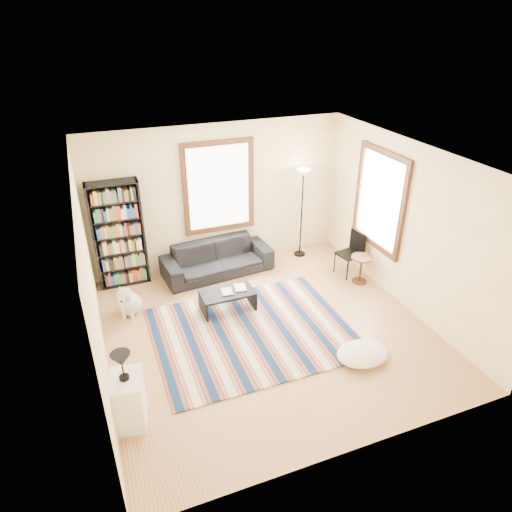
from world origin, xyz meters
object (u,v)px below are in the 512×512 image
object	(u,v)px
floor_cushion	(363,354)
folding_chair	(349,254)
bookshelf	(119,235)
side_table	(361,269)
white_cabinet	(128,400)
sofa	(217,259)
coffee_table	(228,301)
floor_lamp	(302,214)
dog	(129,298)

from	to	relation	value
floor_cushion	folding_chair	xyz separation A→B (m)	(1.11, 2.25, 0.33)
bookshelf	folding_chair	bearing A→B (deg)	-16.75
side_table	white_cabinet	bearing A→B (deg)	-157.65
sofa	floor_cushion	distance (m)	3.46
coffee_table	white_cabinet	bearing A→B (deg)	-134.96
floor_cushion	side_table	size ratio (longest dim) A/B	1.49
sofa	coffee_table	bearing A→B (deg)	-104.76
floor_lamp	folding_chair	xyz separation A→B (m)	(0.52, -1.06, -0.50)
bookshelf	side_table	xyz separation A→B (m)	(4.15, -1.59, -0.73)
white_cabinet	dog	xyz separation A→B (m)	(0.31, 2.39, -0.05)
dog	floor_cushion	bearing A→B (deg)	-16.38
coffee_table	floor_lamp	size ratio (longest dim) A/B	0.48
floor_lamp	folding_chair	bearing A→B (deg)	-63.87
bookshelf	floor_lamp	xyz separation A→B (m)	(3.58, -0.17, -0.07)
floor_lamp	coffee_table	bearing A→B (deg)	-145.96
bookshelf	floor_cushion	bearing A→B (deg)	-49.38
white_cabinet	dog	world-z (taller)	white_cabinet
sofa	floor_cushion	world-z (taller)	sofa
sofa	side_table	xyz separation A→B (m)	(2.41, -1.32, -0.04)
coffee_table	floor_cushion	distance (m)	2.43
floor_cushion	bookshelf	bearing A→B (deg)	130.62
sofa	side_table	world-z (taller)	sofa
sofa	floor_lamp	bearing A→B (deg)	-2.41
floor_lamp	folding_chair	distance (m)	1.29
side_table	folding_chair	world-z (taller)	folding_chair
floor_cushion	folding_chair	distance (m)	2.53
coffee_table	folding_chair	distance (m)	2.60
bookshelf	white_cabinet	world-z (taller)	bookshelf
bookshelf	floor_lamp	distance (m)	3.58
floor_cushion	folding_chair	world-z (taller)	folding_chair
sofa	dog	world-z (taller)	sofa
coffee_table	white_cabinet	xyz separation A→B (m)	(-1.88, -1.88, 0.17)
sofa	folding_chair	distance (m)	2.55
coffee_table	dog	bearing A→B (deg)	162.28
floor_cushion	floor_lamp	bearing A→B (deg)	79.98
bookshelf	white_cabinet	xyz separation A→B (m)	(-0.35, -3.44, -0.65)
coffee_table	white_cabinet	size ratio (longest dim) A/B	1.29
floor_lamp	white_cabinet	bearing A→B (deg)	-140.25
side_table	folding_chair	size ratio (longest dim) A/B	0.63
bookshelf	floor_cushion	size ratio (longest dim) A/B	2.48
floor_cushion	white_cabinet	distance (m)	3.35
folding_chair	bookshelf	bearing A→B (deg)	151.32
coffee_table	dog	size ratio (longest dim) A/B	1.48
bookshelf	floor_cushion	world-z (taller)	bookshelf
sofa	dog	xyz separation A→B (m)	(-1.78, -0.78, -0.00)
bookshelf	side_table	world-z (taller)	bookshelf
folding_chair	white_cabinet	distance (m)	4.97
bookshelf	white_cabinet	size ratio (longest dim) A/B	2.86
white_cabinet	dog	distance (m)	2.41
folding_chair	side_table	bearing A→B (deg)	-93.85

